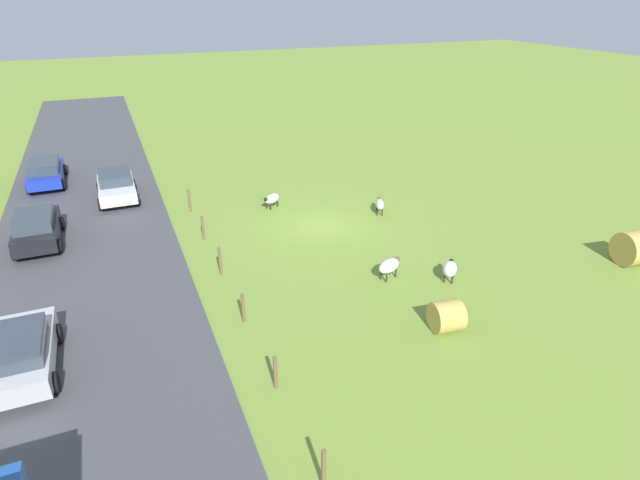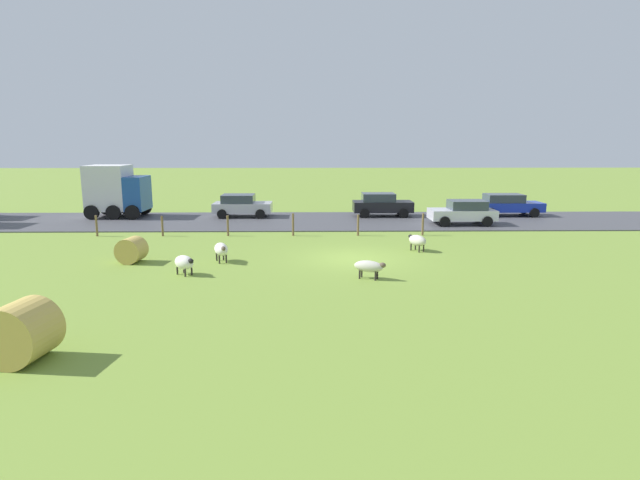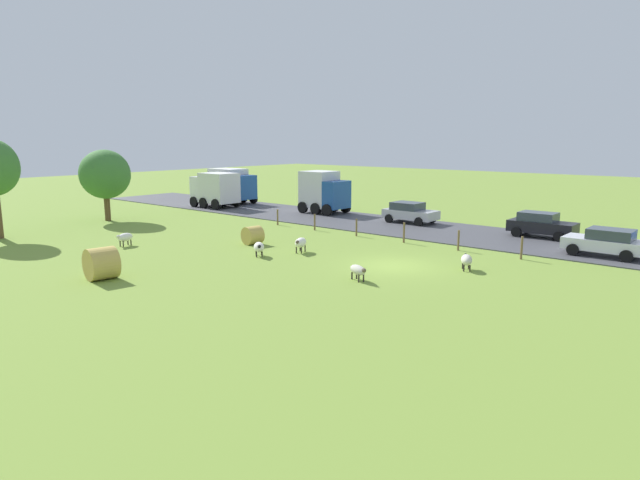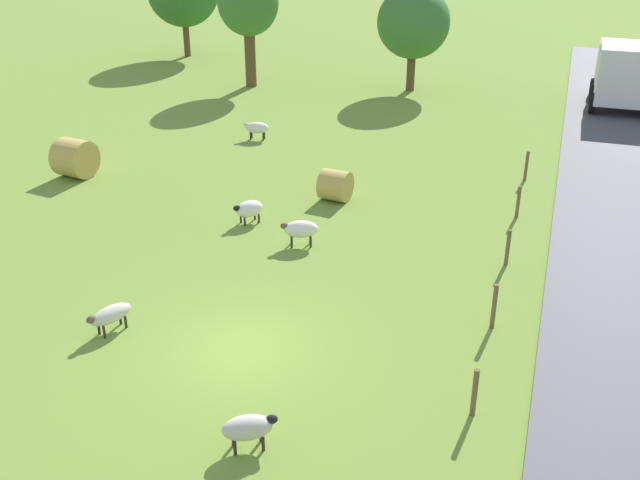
% 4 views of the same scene
% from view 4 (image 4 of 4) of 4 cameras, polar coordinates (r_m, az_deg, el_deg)
% --- Properties ---
extents(ground_plane, '(160.00, 160.00, 0.00)m').
position_cam_4_polar(ground_plane, '(18.49, -5.94, -8.30)').
color(ground_plane, olive).
extents(sheep_0, '(0.88, 1.27, 0.72)m').
position_cam_4_polar(sheep_0, '(19.51, -15.87, -5.56)').
color(sheep_0, beige).
rests_on(sheep_0, ground_plane).
extents(sheep_1, '(1.04, 1.08, 0.78)m').
position_cam_4_polar(sheep_1, '(24.74, -5.49, 2.39)').
color(sheep_1, white).
rests_on(sheep_1, ground_plane).
extents(sheep_2, '(1.23, 0.90, 0.84)m').
position_cam_4_polar(sheep_2, '(23.06, -1.51, 0.84)').
color(sheep_2, white).
rests_on(sheep_2, ground_plane).
extents(sheep_3, '(1.19, 0.66, 0.78)m').
position_cam_4_polar(sheep_3, '(32.97, -4.89, 8.60)').
color(sheep_3, white).
rests_on(sheep_3, ground_plane).
extents(sheep_4, '(1.16, 0.98, 0.78)m').
position_cam_4_polar(sheep_4, '(15.35, -5.55, -14.19)').
color(sheep_4, beige).
rests_on(sheep_4, ground_plane).
extents(hay_bale_0, '(1.43, 1.63, 1.48)m').
position_cam_4_polar(hay_bale_0, '(30.05, -18.36, 6.00)').
color(hay_bale_0, tan).
rests_on(hay_bale_0, ground_plane).
extents(hay_bale_1, '(1.13, 1.22, 1.10)m').
position_cam_4_polar(hay_bale_1, '(26.44, 1.18, 4.23)').
color(hay_bale_1, tan).
rests_on(hay_bale_1, ground_plane).
extents(tree_0, '(3.81, 3.81, 5.49)m').
position_cam_4_polar(tree_0, '(40.60, 7.21, 16.28)').
color(tree_0, brown).
rests_on(tree_0, ground_plane).
extents(tree_1, '(3.26, 3.26, 6.34)m').
position_cam_4_polar(tree_1, '(41.23, -5.56, 17.73)').
color(tree_1, brown).
rests_on(tree_1, ground_plane).
extents(fence_post_1, '(0.12, 0.12, 1.17)m').
position_cam_4_polar(fence_post_1, '(16.37, 11.82, -11.42)').
color(fence_post_1, brown).
rests_on(fence_post_1, ground_plane).
extents(fence_post_2, '(0.12, 0.12, 1.26)m').
position_cam_4_polar(fence_post_2, '(19.37, 13.26, -5.00)').
color(fence_post_2, brown).
rests_on(fence_post_2, ground_plane).
extents(fence_post_3, '(0.12, 0.12, 1.14)m').
position_cam_4_polar(fence_post_3, '(22.59, 14.26, -0.57)').
color(fence_post_3, brown).
rests_on(fence_post_3, ground_plane).
extents(fence_post_4, '(0.12, 0.12, 1.13)m').
position_cam_4_polar(fence_post_4, '(25.89, 15.02, 2.86)').
color(fence_post_4, brown).
rests_on(fence_post_4, ground_plane).
extents(fence_post_5, '(0.12, 0.12, 1.17)m').
position_cam_4_polar(fence_post_5, '(29.27, 15.61, 5.53)').
color(fence_post_5, brown).
rests_on(fence_post_5, ground_plane).
extents(truck_1, '(2.73, 4.34, 3.17)m').
position_cam_4_polar(truck_1, '(40.16, 22.29, 11.81)').
color(truck_1, white).
rests_on(truck_1, road_strip).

